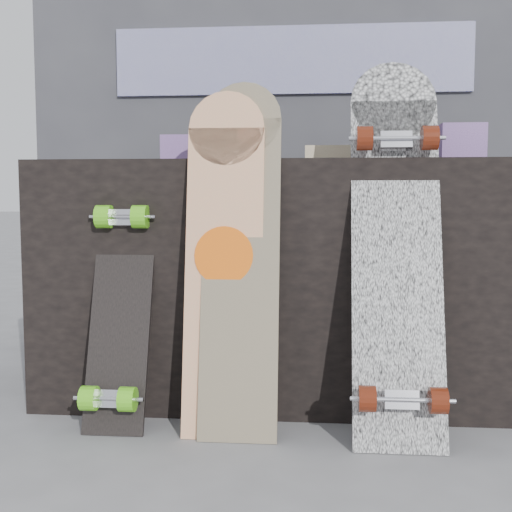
# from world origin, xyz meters

# --- Properties ---
(ground) EXTENTS (60.00, 60.00, 0.00)m
(ground) POSITION_xyz_m (0.00, 0.00, 0.00)
(ground) COLOR slate
(ground) RESTS_ON ground
(vendor_table) EXTENTS (1.60, 0.60, 0.80)m
(vendor_table) POSITION_xyz_m (0.00, 0.50, 0.40)
(vendor_table) COLOR black
(vendor_table) RESTS_ON ground
(booth) EXTENTS (2.40, 0.22, 2.20)m
(booth) POSITION_xyz_m (0.00, 1.35, 1.10)
(booth) COLOR #37373D
(booth) RESTS_ON ground
(merch_box_purple) EXTENTS (0.18, 0.12, 0.10)m
(merch_box_purple) POSITION_xyz_m (-0.34, 0.55, 0.85)
(merch_box_purple) COLOR #674083
(merch_box_purple) RESTS_ON vendor_table
(merch_box_small) EXTENTS (0.14, 0.14, 0.12)m
(merch_box_small) POSITION_xyz_m (0.58, 0.46, 0.86)
(merch_box_small) COLOR #674083
(merch_box_small) RESTS_ON vendor_table
(merch_box_flat) EXTENTS (0.22, 0.10, 0.06)m
(merch_box_flat) POSITION_xyz_m (0.18, 0.54, 0.83)
(merch_box_flat) COLOR #D1B78C
(merch_box_flat) RESTS_ON vendor_table
(longboard_geisha) EXTENTS (0.23, 0.20, 1.00)m
(longboard_geisha) POSITION_xyz_m (-0.16, 0.14, 0.53)
(longboard_geisha) COLOR #CEB88B
(longboard_geisha) RESTS_ON ground
(longboard_celtic) EXTENTS (0.22, 0.23, 1.03)m
(longboard_celtic) POSITION_xyz_m (-0.11, 0.14, 0.55)
(longboard_celtic) COLOR tan
(longboard_celtic) RESTS_ON ground
(longboard_cascadia) EXTENTS (0.25, 0.40, 1.10)m
(longboard_cascadia) POSITION_xyz_m (0.34, 0.15, 0.57)
(longboard_cascadia) COLOR white
(longboard_cascadia) RESTS_ON ground
(skateboard_dark) EXTENTS (0.18, 0.33, 0.80)m
(skateboard_dark) POSITION_xyz_m (-0.47, 0.15, 0.41)
(skateboard_dark) COLOR black
(skateboard_dark) RESTS_ON ground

